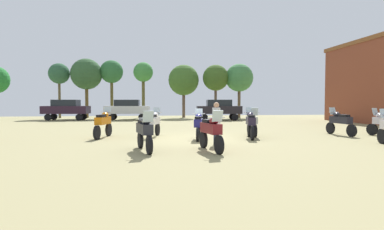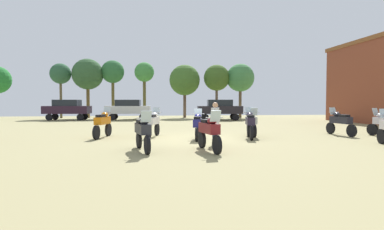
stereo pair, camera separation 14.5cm
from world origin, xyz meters
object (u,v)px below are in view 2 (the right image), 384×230
object	(u,v)px
motorcycle_6	(153,123)
motorcycle_11	(209,131)
motorcycle_4	(103,123)
motorcycle_8	(250,123)
tree_7	(185,80)
car_3	(128,108)
motorcycle_13	(252,122)
car_1	(67,108)
motorcycle_3	(340,122)
tree_2	(217,78)
motorcycle_12	(198,124)
tree_5	(144,73)
car_2	(220,108)
person_1	(215,120)
motorcycle_5	(143,131)
tree_1	(240,78)
tree_8	(113,72)
tree_6	(88,74)
tree_3	(60,74)

from	to	relation	value
motorcycle_6	motorcycle_11	size ratio (longest dim) A/B	0.96
motorcycle_4	motorcycle_8	size ratio (longest dim) A/B	1.02
motorcycle_8	motorcycle_4	bearing A→B (deg)	-177.08
tree_7	car_3	bearing A→B (deg)	-145.59
motorcycle_13	car_1	bearing A→B (deg)	-42.89
motorcycle_3	motorcycle_13	world-z (taller)	motorcycle_13
motorcycle_6	tree_2	bearing A→B (deg)	85.25
motorcycle_12	car_3	world-z (taller)	car_3
tree_2	tree_5	distance (m)	8.40
motorcycle_8	car_2	size ratio (longest dim) A/B	0.48
motorcycle_6	tree_5	distance (m)	21.13
car_3	motorcycle_11	bearing A→B (deg)	-163.79
motorcycle_6	car_2	xyz separation A→B (m)	(6.52, 13.88, 0.44)
motorcycle_3	person_1	xyz separation A→B (m)	(-7.26, -2.47, 0.30)
motorcycle_4	motorcycle_8	xyz separation A→B (m)	(7.10, -1.25, -0.00)
tree_5	tree_7	xyz separation A→B (m)	(4.59, -1.10, -0.85)
motorcycle_11	person_1	size ratio (longest dim) A/B	1.26
tree_7	car_2	bearing A→B (deg)	-63.41
motorcycle_5	car_1	bearing A→B (deg)	-81.44
tree_1	tree_8	xyz separation A→B (m)	(-14.49, 1.48, 0.60)
motorcycle_5	car_2	size ratio (longest dim) A/B	0.48
tree_8	motorcycle_5	bearing A→B (deg)	-80.72
motorcycle_3	tree_6	bearing A→B (deg)	123.89
tree_7	tree_6	bearing A→B (deg)	176.57
motorcycle_3	tree_6	size ratio (longest dim) A/B	0.34
motorcycle_6	tree_6	xyz separation A→B (m)	(-7.16, 20.19, 4.13)
motorcycle_5	motorcycle_6	size ratio (longest dim) A/B	1.01
car_3	person_1	size ratio (longest dim) A/B	2.53
car_3	motorcycle_4	bearing A→B (deg)	-176.30
motorcycle_11	person_1	bearing A→B (deg)	-117.63
motorcycle_5	tree_5	distance (m)	25.52
motorcycle_4	person_1	xyz separation A→B (m)	(5.03, -2.97, 0.28)
motorcycle_11	tree_3	world-z (taller)	tree_3
tree_6	tree_8	world-z (taller)	tree_6
tree_6	car_1	bearing A→B (deg)	-104.75
motorcycle_13	tree_2	xyz separation A→B (m)	(2.25, 19.27, 3.81)
motorcycle_3	tree_8	bearing A→B (deg)	118.89
motorcycle_13	tree_1	world-z (taller)	tree_1
car_2	tree_1	world-z (taller)	tree_1
motorcycle_12	motorcycle_8	bearing A→B (deg)	11.89
motorcycle_4	tree_6	size ratio (longest dim) A/B	0.33
tree_3	tree_7	size ratio (longest dim) A/B	1.00
motorcycle_13	car_2	xyz separation A→B (m)	(1.45, 14.04, 0.45)
motorcycle_5	tree_8	bearing A→B (deg)	-93.35
car_1	tree_5	world-z (taller)	tree_5
motorcycle_5	tree_1	distance (m)	25.87
car_3	tree_2	size ratio (longest dim) A/B	0.73
motorcycle_13	person_1	bearing A→B (deg)	55.48
car_2	tree_3	bearing A→B (deg)	74.78
tree_5	car_2	bearing A→B (deg)	-42.35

